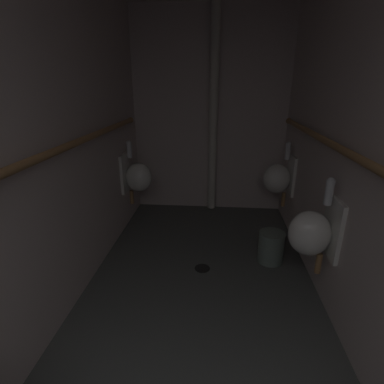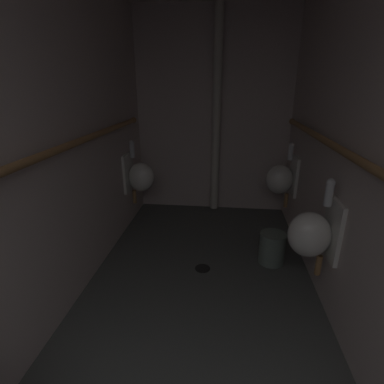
# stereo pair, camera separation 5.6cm
# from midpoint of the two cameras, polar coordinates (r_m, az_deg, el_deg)

# --- Properties ---
(floor) EXTENTS (2.04, 3.86, 0.08)m
(floor) POSITION_cam_midpoint_polar(r_m,az_deg,el_deg) (2.54, 0.80, -20.29)
(floor) COLOR #4C4F4C
(floor) RESTS_ON ground
(wall_left) EXTENTS (0.06, 3.86, 2.47)m
(wall_left) POSITION_cam_midpoint_polar(r_m,az_deg,el_deg) (2.26, -25.20, 8.73)
(wall_left) COLOR beige
(wall_left) RESTS_ON ground
(wall_right) EXTENTS (0.06, 3.86, 2.47)m
(wall_right) POSITION_cam_midpoint_polar(r_m,az_deg,el_deg) (2.14, 28.66, 7.63)
(wall_right) COLOR beige
(wall_right) RESTS_ON ground
(wall_back) EXTENTS (2.04, 0.06, 2.47)m
(wall_back) POSITION_cam_midpoint_polar(r_m,az_deg,el_deg) (3.85, 3.03, 14.57)
(wall_back) COLOR beige
(wall_back) RESTS_ON ground
(urinal_left_mid) EXTENTS (0.32, 0.30, 0.76)m
(urinal_left_mid) POSITION_cam_midpoint_polar(r_m,az_deg,el_deg) (3.49, -11.00, 3.02)
(urinal_left_mid) COLOR silver
(urinal_right_mid) EXTENTS (0.32, 0.30, 0.76)m
(urinal_right_mid) POSITION_cam_midpoint_polar(r_m,az_deg,el_deg) (2.32, 21.55, -7.14)
(urinal_right_mid) COLOR silver
(urinal_right_far) EXTENTS (0.32, 0.30, 0.76)m
(urinal_right_far) POSITION_cam_midpoint_polar(r_m,az_deg,el_deg) (3.50, 15.91, 2.65)
(urinal_right_far) COLOR silver
(supply_pipe_left) EXTENTS (0.06, 3.04, 0.06)m
(supply_pipe_left) POSITION_cam_midpoint_polar(r_m,az_deg,el_deg) (2.21, -23.22, 8.22)
(supply_pipe_left) COLOR #9E7042
(supply_pipe_right) EXTENTS (0.06, 3.15, 0.06)m
(supply_pipe_right) POSITION_cam_midpoint_polar(r_m,az_deg,el_deg) (2.12, 26.21, 7.32)
(supply_pipe_right) COLOR #9E7042
(standpipe_back_wall) EXTENTS (0.11, 0.11, 2.42)m
(standpipe_back_wall) POSITION_cam_midpoint_polar(r_m,az_deg,el_deg) (3.74, 3.68, 14.39)
(standpipe_back_wall) COLOR beige
(standpipe_back_wall) RESTS_ON ground
(floor_drain) EXTENTS (0.14, 0.14, 0.01)m
(floor_drain) POSITION_cam_midpoint_polar(r_m,az_deg,el_deg) (2.83, 1.32, -14.40)
(floor_drain) COLOR black
(floor_drain) RESTS_ON ground
(waste_bin) EXTENTS (0.24, 0.24, 0.30)m
(waste_bin) POSITION_cam_midpoint_polar(r_m,az_deg,el_deg) (2.94, 14.42, -10.19)
(waste_bin) COLOR slate
(waste_bin) RESTS_ON ground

